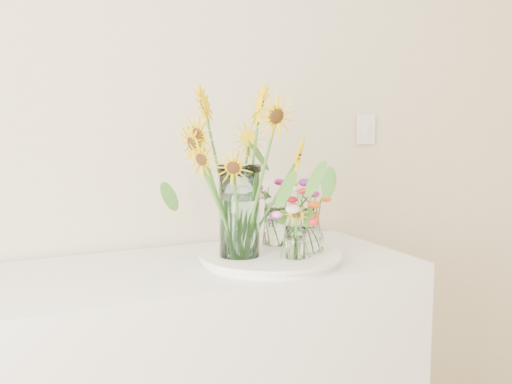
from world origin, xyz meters
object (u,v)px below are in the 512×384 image
(mason_jar, at_px, (239,211))
(small_vase_a, at_px, (295,243))
(small_vase_b, at_px, (309,231))
(tray, at_px, (270,259))
(small_vase_c, at_px, (275,227))

(mason_jar, height_order, small_vase_a, mason_jar)
(mason_jar, relative_size, small_vase_b, 2.02)
(mason_jar, bearing_deg, tray, -6.68)
(small_vase_b, relative_size, small_vase_c, 1.10)
(mason_jar, xyz_separation_m, small_vase_b, (0.23, -0.03, -0.07))
(small_vase_a, distance_m, small_vase_b, 0.11)
(small_vase_a, xyz_separation_m, small_vase_c, (0.03, 0.20, 0.01))
(tray, xyz_separation_m, small_vase_a, (0.04, -0.09, 0.06))
(tray, distance_m, small_vase_b, 0.15)
(small_vase_a, bearing_deg, small_vase_c, 80.82)
(mason_jar, xyz_separation_m, small_vase_c, (0.18, 0.10, -0.08))
(mason_jar, xyz_separation_m, small_vase_a, (0.14, -0.10, -0.09))
(mason_jar, bearing_deg, small_vase_c, 29.67)
(small_vase_c, bearing_deg, tray, -123.48)
(mason_jar, distance_m, small_vase_c, 0.22)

